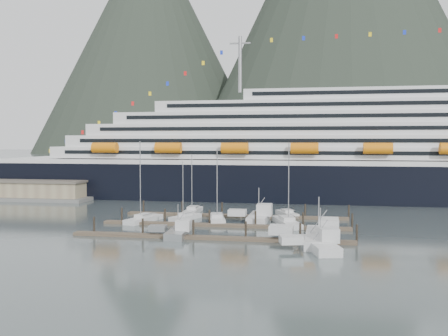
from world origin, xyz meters
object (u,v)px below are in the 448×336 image
at_px(sailboat_c, 217,220).
at_px(trawler_e, 258,217).
at_px(sailboat_f, 287,214).
at_px(sailboat_b, 144,220).
at_px(cruise_ship, 383,157).
at_px(warehouse, 20,190).
at_px(sailboat_a, 186,218).
at_px(trawler_b, 177,232).
at_px(trawler_c, 317,236).
at_px(trawler_d, 319,244).
at_px(sailboat_e, 193,211).
at_px(sailboat_d, 287,223).

bearing_deg(sailboat_c, trawler_e, -89.43).
bearing_deg(sailboat_f, sailboat_c, 105.01).
bearing_deg(sailboat_b, cruise_ship, -32.58).
height_order(warehouse, sailboat_a, sailboat_a).
bearing_deg(sailboat_c, cruise_ship, -53.66).
relative_size(warehouse, trawler_e, 3.95).
height_order(sailboat_b, trawler_e, sailboat_b).
height_order(sailboat_a, sailboat_f, sailboat_a).
distance_m(trawler_b, trawler_e, 22.46).
height_order(trawler_b, trawler_c, trawler_c).
relative_size(warehouse, sailboat_a, 3.66).
relative_size(trawler_c, trawler_d, 1.30).
bearing_deg(sailboat_b, sailboat_e, -11.60).
distance_m(sailboat_f, trawler_d, 35.22).
xyz_separation_m(warehouse, trawler_c, (84.77, -51.11, -1.25)).
relative_size(sailboat_a, sailboat_e, 0.92).
distance_m(sailboat_b, trawler_c, 37.90).
height_order(trawler_b, trawler_d, trawler_d).
distance_m(sailboat_f, trawler_b, 32.72).
relative_size(trawler_d, trawler_e, 1.05).
height_order(warehouse, sailboat_e, sailboat_e).
height_order(cruise_ship, sailboat_b, cruise_ship).
bearing_deg(sailboat_e, sailboat_b, 152.24).
bearing_deg(trawler_d, trawler_e, 10.52).
height_order(cruise_ship, sailboat_e, cruise_ship).
bearing_deg(warehouse, sailboat_e, -21.27).
relative_size(sailboat_a, sailboat_f, 1.18).
bearing_deg(sailboat_f, trawler_d, 167.30).
xyz_separation_m(sailboat_e, trawler_b, (4.39, -28.47, 0.39)).
bearing_deg(trawler_c, trawler_b, 89.02).
relative_size(sailboat_d, sailboat_e, 1.21).
xyz_separation_m(trawler_b, trawler_c, (23.65, -0.56, 0.19)).
relative_size(sailboat_c, trawler_e, 1.31).
relative_size(sailboat_e, trawler_e, 1.17).
distance_m(cruise_ship, trawler_d, 72.85).
distance_m(cruise_ship, sailboat_b, 72.51).
xyz_separation_m(trawler_d, trawler_e, (-12.40, 25.73, 0.06)).
xyz_separation_m(sailboat_b, sailboat_f, (28.06, 13.63, -0.06)).
xyz_separation_m(cruise_ship, trawler_b, (-40.91, -63.49, -11.23)).
xyz_separation_m(sailboat_a, sailboat_f, (20.48, 9.13, -0.02)).
bearing_deg(sailboat_f, sailboat_d, 159.09).
distance_m(sailboat_d, trawler_b, 23.46).
distance_m(sailboat_e, trawler_c, 40.37).
relative_size(sailboat_b, sailboat_d, 1.02).
xyz_separation_m(sailboat_d, sailboat_f, (-0.74, 12.56, -0.05)).
bearing_deg(sailboat_b, warehouse, 68.19).
bearing_deg(trawler_b, cruise_ship, -37.29).
bearing_deg(sailboat_f, sailboat_b, 91.60).
distance_m(sailboat_b, trawler_d, 40.88).
height_order(sailboat_b, sailboat_f, sailboat_b).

